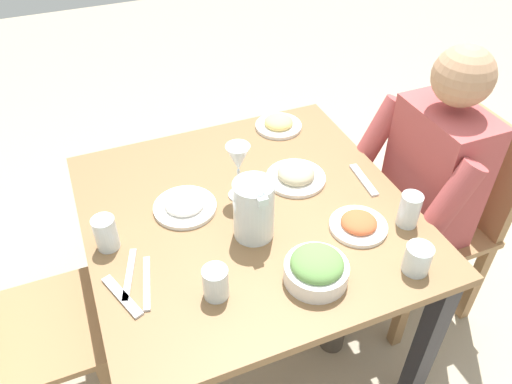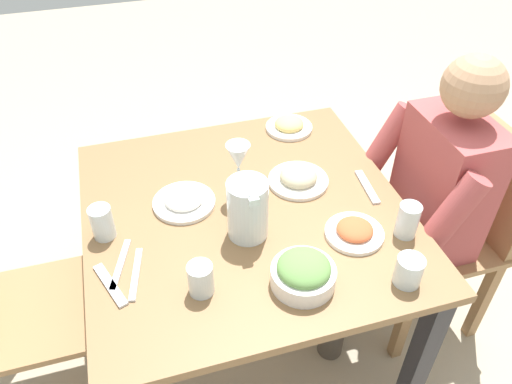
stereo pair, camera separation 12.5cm
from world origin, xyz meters
name	(u,v)px [view 1 (the left image)]	position (x,y,z in m)	size (l,w,h in m)	color
ground_plane	(250,340)	(0.00, 0.00, 0.00)	(8.00, 8.00, 0.00)	tan
dining_table	(248,233)	(0.00, 0.00, 0.61)	(1.00, 1.00, 0.72)	olive
chair_near	(447,209)	(-0.05, -0.79, 0.49)	(0.40, 0.40, 0.87)	#997047
chair_far	(1,330)	(0.01, 0.79, 0.49)	(0.40, 0.40, 0.87)	#997047
diner_near	(409,193)	(-0.05, -0.59, 0.64)	(0.48, 0.53, 1.17)	#B24C4C
water_pitcher	(254,209)	(-0.10, 0.02, 0.81)	(0.16, 0.12, 0.19)	silver
salad_bowl	(316,269)	(-0.33, -0.07, 0.76)	(0.18, 0.18, 0.09)	white
plate_beans	(296,175)	(0.08, -0.21, 0.73)	(0.20, 0.20, 0.06)	white
plate_yoghurt	(185,205)	(0.08, 0.18, 0.73)	(0.20, 0.20, 0.04)	white
plate_fries	(279,124)	(0.39, -0.28, 0.73)	(0.18, 0.18, 0.05)	white
plate_rice_curry	(359,224)	(-0.20, -0.28, 0.73)	(0.18, 0.18, 0.04)	white
water_glass_far_right	(216,283)	(-0.28, 0.20, 0.76)	(0.07, 0.07, 0.09)	silver
water_glass_far_left	(418,259)	(-0.40, -0.34, 0.76)	(0.07, 0.07, 0.09)	silver
water_glass_near_left	(106,233)	(0.01, 0.43, 0.77)	(0.07, 0.07, 0.11)	silver
water_glass_by_pitcher	(409,210)	(-0.24, -0.43, 0.77)	(0.06, 0.06, 0.11)	silver
wine_glass	(238,161)	(0.08, 0.00, 0.86)	(0.08, 0.08, 0.20)	silver
fork_near	(122,296)	(-0.19, 0.43, 0.72)	(0.17, 0.03, 0.01)	silver
knife_near	(147,283)	(-0.17, 0.36, 0.72)	(0.18, 0.02, 0.01)	silver
fork_far	(364,180)	(-0.01, -0.42, 0.72)	(0.17, 0.03, 0.01)	silver
knife_far	(129,274)	(-0.12, 0.40, 0.72)	(0.18, 0.02, 0.01)	silver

